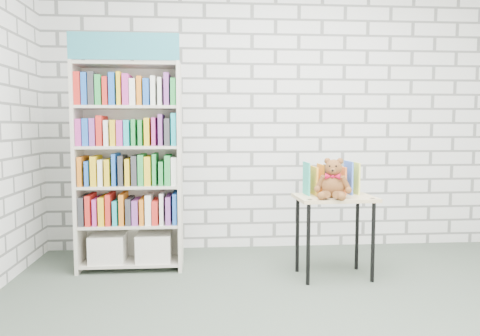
{
  "coord_description": "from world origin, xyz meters",
  "views": [
    {
      "loc": [
        -0.72,
        -2.65,
        1.23
      ],
      "look_at": [
        -0.43,
        0.95,
        0.9
      ],
      "focal_mm": 35.0,
      "sensor_mm": 36.0,
      "label": 1
    }
  ],
  "objects": [
    {
      "name": "ground",
      "position": [
        0.0,
        0.0,
        0.0
      ],
      "size": [
        4.5,
        4.5,
        0.0
      ],
      "primitive_type": "plane",
      "color": "#404C40",
      "rests_on": "ground"
    },
    {
      "name": "room_shell",
      "position": [
        0.0,
        0.0,
        1.78
      ],
      "size": [
        4.52,
        4.02,
        2.81
      ],
      "color": "silver",
      "rests_on": "ground"
    },
    {
      "name": "bookshelf",
      "position": [
        -1.34,
        1.36,
        0.9
      ],
      "size": [
        0.88,
        0.34,
        1.96
      ],
      "color": "beige",
      "rests_on": "ground"
    },
    {
      "name": "display_table",
      "position": [
        0.33,
        1.0,
        0.57
      ],
      "size": [
        0.64,
        0.46,
        0.66
      ],
      "color": "tan",
      "rests_on": "ground"
    },
    {
      "name": "table_books",
      "position": [
        0.33,
        1.1,
        0.79
      ],
      "size": [
        0.44,
        0.21,
        0.26
      ],
      "color": "#2BBAA0",
      "rests_on": "display_table"
    },
    {
      "name": "teddy_bear",
      "position": [
        0.29,
        0.9,
        0.79
      ],
      "size": [
        0.29,
        0.28,
        0.31
      ],
      "color": "brown",
      "rests_on": "display_table"
    }
  ]
}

